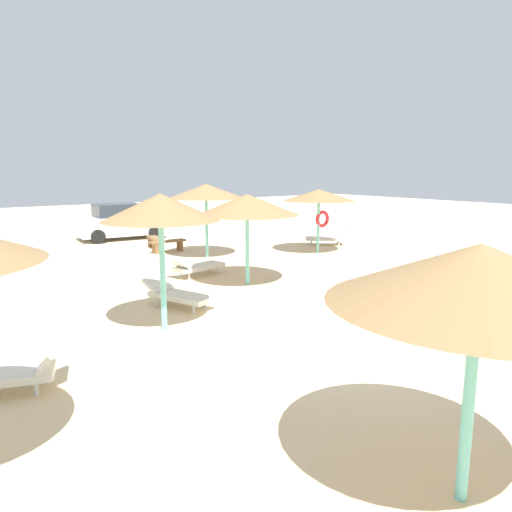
{
  "coord_description": "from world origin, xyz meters",
  "views": [
    {
      "loc": [
        -6.98,
        -6.64,
        3.37
      ],
      "look_at": [
        0.0,
        3.0,
        1.2
      ],
      "focal_mm": 33.77,
      "sensor_mm": 36.0,
      "label": 1
    }
  ],
  "objects": [
    {
      "name": "ground_plane",
      "position": [
        0.0,
        0.0,
        0.0
      ],
      "size": [
        80.0,
        80.0,
        0.0
      ],
      "primitive_type": "plane",
      "color": "beige"
    },
    {
      "name": "parasol_4",
      "position": [
        -2.65,
        -4.28,
        2.38
      ],
      "size": [
        2.91,
        2.91,
        2.68
      ],
      "color": "#6BC6BC",
      "rests_on": "ground"
    },
    {
      "name": "bench_1",
      "position": [
        1.38,
        12.23,
        0.35
      ],
      "size": [
        0.67,
        1.55,
        0.49
      ],
      "color": "brown",
      "rests_on": "ground"
    },
    {
      "name": "lounger_1",
      "position": [
        8.1,
        8.7,
        0.32
      ],
      "size": [
        1.83,
        1.68,
        0.8
      ],
      "color": "silver",
      "rests_on": "ground"
    },
    {
      "name": "parasol_1",
      "position": [
        6.38,
        7.52,
        2.3
      ],
      "size": [
        2.87,
        2.87,
        2.56
      ],
      "color": "#6BC6BC",
      "rests_on": "ground"
    },
    {
      "name": "bench_2",
      "position": [
        1.47,
        11.17,
        0.35
      ],
      "size": [
        1.5,
        0.42,
        0.49
      ],
      "color": "brown",
      "rests_on": "ground"
    },
    {
      "name": "lounger_2",
      "position": [
        -6.06,
        1.12,
        0.33
      ],
      "size": [
        1.95,
        1.18,
        0.81
      ],
      "color": "silver",
      "rests_on": "ground"
    },
    {
      "name": "lounger_3",
      "position": [
        0.24,
        6.57,
        0.31
      ],
      "size": [
        1.99,
        1.0,
        0.69
      ],
      "color": "silver",
      "rests_on": "ground"
    },
    {
      "name": "parasol_0",
      "position": [
        -2.83,
        2.4,
        2.58
      ],
      "size": [
        2.41,
        2.41,
        2.87
      ],
      "color": "#6BC6BC",
      "rests_on": "ground"
    },
    {
      "name": "parked_car",
      "position": [
        1.25,
        15.85,
        0.82
      ],
      "size": [
        4.11,
        2.2,
        1.72
      ],
      "color": "silver",
      "rests_on": "ground"
    },
    {
      "name": "parasol_3",
      "position": [
        0.92,
        4.7,
        2.35
      ],
      "size": [
        2.95,
        2.95,
        2.65
      ],
      "color": "#6BC6BC",
      "rests_on": "ground"
    },
    {
      "name": "parasol_6",
      "position": [
        2.21,
        9.27,
        2.52
      ],
      "size": [
        2.91,
        2.91,
        2.8
      ],
      "color": "#6BC6BC",
      "rests_on": "ground"
    },
    {
      "name": "lounger_0",
      "position": [
        -1.81,
        3.83,
        0.31
      ],
      "size": [
        1.24,
        2.01,
        0.65
      ],
      "color": "silver",
      "rests_on": "ground"
    }
  ]
}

